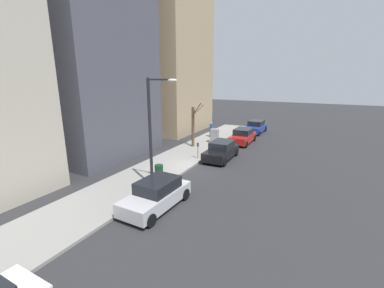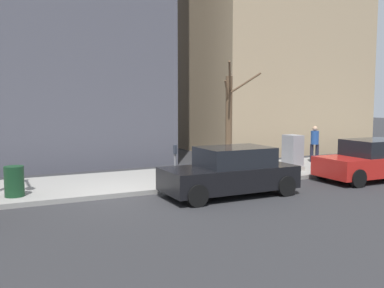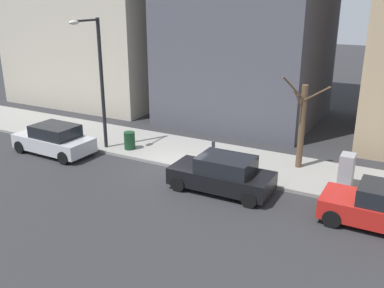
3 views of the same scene
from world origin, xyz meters
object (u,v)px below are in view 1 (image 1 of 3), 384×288
(parked_car_red, at_px, (243,136))
(office_tower_left, at_px, (161,6))
(parking_meter, at_px, (198,149))
(bare_tree, at_px, (193,126))
(trash_bin, at_px, (159,171))
(parked_car_blue, at_px, (256,127))
(streetlamp, at_px, (154,125))
(parked_car_silver, at_px, (156,194))
(office_block_center, at_px, (80,18))
(pedestrian_near_meter, at_px, (211,129))
(parked_car_black, at_px, (221,151))
(utility_box, at_px, (214,136))

(parked_car_red, bearing_deg, office_tower_left, -12.80)
(parking_meter, bearing_deg, parked_car_red, -102.45)
(bare_tree, bearing_deg, trash_bin, 101.35)
(parked_car_blue, height_order, streetlamp, streetlamp)
(parked_car_silver, distance_m, office_block_center, 16.52)
(pedestrian_near_meter, xyz_separation_m, office_block_center, (7.42, 10.21, 10.25))
(parked_car_red, xyz_separation_m, parked_car_black, (0.02, 6.16, 0.00))
(bare_tree, height_order, office_tower_left, office_tower_left)
(streetlamp, bearing_deg, bare_tree, -76.57)
(parked_car_red, bearing_deg, office_block_center, 41.01)
(pedestrian_near_meter, bearing_deg, parking_meter, -126.05)
(parked_car_black, distance_m, pedestrian_near_meter, 7.79)
(trash_bin, bearing_deg, parking_meter, -95.18)
(trash_bin, relative_size, office_block_center, 0.04)
(streetlamp, bearing_deg, parked_car_red, -96.12)
(parked_car_blue, xyz_separation_m, parked_car_black, (-0.05, 11.98, 0.00))
(parked_car_black, bearing_deg, parked_car_silver, 89.36)
(pedestrian_near_meter, bearing_deg, parked_car_blue, 2.54)
(streetlamp, bearing_deg, office_block_center, -22.19)
(parked_car_red, height_order, bare_tree, bare_tree)
(pedestrian_near_meter, xyz_separation_m, office_tower_left, (7.69, -2.11, 13.81))
(bare_tree, bearing_deg, parked_car_red, -132.99)
(streetlamp, bearing_deg, office_tower_left, -58.33)
(utility_box, bearing_deg, parked_car_black, 119.04)
(parked_car_blue, bearing_deg, office_block_center, 56.17)
(parked_car_silver, xyz_separation_m, trash_bin, (2.03, -3.19, -0.14))
(parked_car_red, distance_m, parking_meter, 7.53)
(bare_tree, xyz_separation_m, office_block_center, (7.51, 5.58, 9.14))
(trash_bin, relative_size, office_tower_left, 0.03)
(parked_car_silver, distance_m, streetlamp, 4.06)
(parked_car_black, height_order, parking_meter, parked_car_black)
(utility_box, relative_size, office_block_center, 0.06)
(parked_car_red, distance_m, parked_car_black, 6.16)
(parked_car_red, distance_m, parked_car_silver, 15.51)
(utility_box, bearing_deg, parking_meter, 98.62)
(parked_car_silver, relative_size, trash_bin, 4.73)
(parking_meter, bearing_deg, parked_car_blue, -96.74)
(pedestrian_near_meter, bearing_deg, trash_bin, -133.79)
(streetlamp, relative_size, bare_tree, 1.50)
(utility_box, relative_size, bare_tree, 0.33)
(parked_car_silver, distance_m, pedestrian_near_meter, 16.57)
(pedestrian_near_meter, bearing_deg, office_block_center, -177.52)
(bare_tree, bearing_deg, pedestrian_near_meter, -88.86)
(bare_tree, distance_m, trash_bin, 8.62)
(utility_box, distance_m, bare_tree, 2.93)
(bare_tree, height_order, pedestrian_near_meter, bare_tree)
(trash_bin, bearing_deg, utility_box, -87.83)
(pedestrian_near_meter, bearing_deg, bare_tree, -140.39)
(parked_car_red, relative_size, parking_meter, 3.12)
(parked_car_red, relative_size, utility_box, 2.95)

